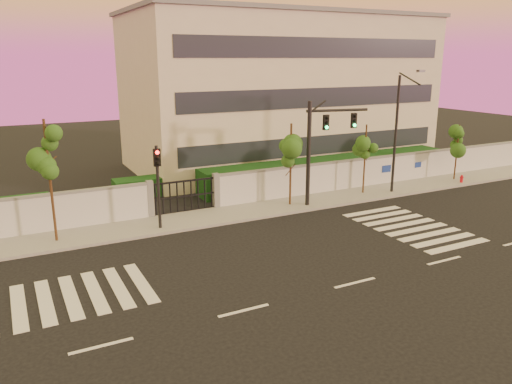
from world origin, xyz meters
TOP-DOWN VIEW (x-y plane):
  - ground at (0.00, 0.00)m, footprint 120.00×120.00m
  - sidewalk at (0.00, 10.50)m, footprint 60.00×3.00m
  - perimeter_wall at (0.10, 12.00)m, footprint 60.00×0.36m
  - hedge_row at (1.17, 14.74)m, footprint 41.00×4.25m
  - institutional_building at (9.00, 21.99)m, footprint 24.40×12.40m
  - road_markings at (-1.58, 3.76)m, footprint 57.00×7.62m
  - street_tree_c at (-10.18, 10.34)m, footprint 1.60×1.27m
  - street_tree_d at (3.22, 10.44)m, footprint 1.56×1.24m
  - street_tree_e at (8.95, 10.58)m, footprint 1.36×1.08m
  - street_tree_f at (17.36, 10.50)m, footprint 1.35×1.07m
  - traffic_signal_main at (4.89, 9.84)m, footprint 4.01×1.00m
  - traffic_signal_secondary at (-5.13, 9.79)m, footprint 0.35×0.34m
  - streetlight_east at (10.82, 9.74)m, footprint 0.48×1.95m
  - fire_hydrant at (16.99, 9.52)m, footprint 0.26×0.26m

SIDE VIEW (x-z plane):
  - ground at x=0.00m, z-range 0.00..0.00m
  - road_markings at x=-1.58m, z-range 0.00..0.02m
  - sidewalk at x=0.00m, z-range 0.00..0.15m
  - fire_hydrant at x=16.99m, z-range 0.00..0.70m
  - hedge_row at x=1.17m, z-range -0.08..1.72m
  - perimeter_wall at x=0.10m, z-range -0.03..2.17m
  - traffic_signal_secondary at x=-5.13m, z-range 0.61..5.12m
  - street_tree_f at x=17.36m, z-range 0.98..5.13m
  - street_tree_e at x=8.95m, z-range 1.10..5.76m
  - street_tree_d at x=3.22m, z-range 1.20..6.28m
  - traffic_signal_main at x=4.89m, z-range 0.84..7.23m
  - streetlight_east at x=10.82m, z-range 0.33..8.44m
  - street_tree_c at x=-10.18m, z-range 1.43..7.52m
  - institutional_building at x=9.00m, z-range 0.03..12.28m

